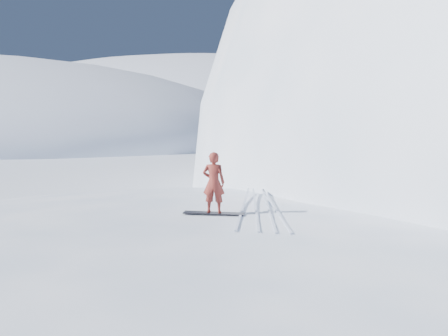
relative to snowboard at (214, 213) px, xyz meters
The scene contains 6 objects.
near_ridge 3.26m from the snowboard, 20.30° to the right, with size 36.00×28.00×4.80m, color white.
far_ridge_c 113.18m from the snowboard, 110.13° to the left, with size 140.00×90.00×36.00m, color white.
wind_bumps 2.96m from the snowboard, 73.29° to the right, with size 16.00×14.40×1.00m.
snowboard is the anchor object (origin of this frame).
snowboarder 0.82m from the snowboard, ahead, with size 0.59×0.39×1.61m, color maroon.
board_tracks 1.62m from the snowboard, 52.22° to the left, with size 2.38×5.92×0.04m.
Camera 1 is at (2.72, -8.61, 5.18)m, focal length 40.00 mm.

